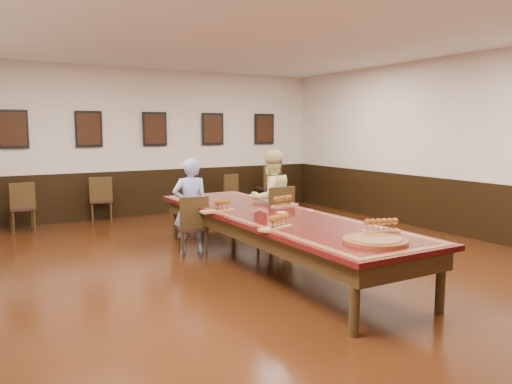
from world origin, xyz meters
TOP-DOWN VIEW (x-y plane):
  - floor at (0.00, 0.00)m, footprint 8.00×10.00m
  - ceiling at (0.00, 0.00)m, footprint 8.00×10.00m
  - wall_back at (0.00, 5.01)m, footprint 8.00×0.02m
  - wall_right at (4.01, 0.00)m, footprint 0.02×10.00m
  - chair_man at (-0.71, 1.19)m, footprint 0.52×0.55m
  - chair_woman at (0.64, 1.02)m, footprint 0.47×0.51m
  - spare_chair_a at (-2.77, 4.50)m, footprint 0.45×0.49m
  - spare_chair_b at (-1.26, 4.69)m, footprint 0.54×0.57m
  - spare_chair_c at (1.48, 4.46)m, footprint 0.51×0.54m
  - spare_chair_d at (2.68, 4.56)m, footprint 0.51×0.55m
  - person_man at (-0.70, 1.29)m, footprint 0.60×0.45m
  - person_woman at (0.64, 1.13)m, footprint 0.78×0.61m
  - pink_phone at (0.60, 0.01)m, footprint 0.09×0.15m
  - wainscoting at (0.00, 0.00)m, footprint 8.00×10.00m
  - conference_table at (0.00, 0.00)m, footprint 1.40×5.00m
  - posters at (0.00, 4.94)m, footprint 6.14×0.04m
  - flight_a at (-0.57, 0.54)m, footprint 0.49×0.16m
  - flight_b at (0.48, 0.48)m, footprint 0.48×0.23m
  - flight_c at (-0.51, -0.87)m, footprint 0.48×0.26m
  - flight_d at (0.41, -1.61)m, footprint 0.45×0.26m
  - red_plate_grp at (0.11, -0.02)m, footprint 0.20×0.20m
  - carved_platter at (-0.03, -1.98)m, footprint 0.70×0.70m

SIDE VIEW (x-z plane):
  - floor at x=0.00m, z-range -0.02..0.00m
  - spare_chair_c at x=1.48m, z-range 0.00..0.88m
  - chair_man at x=-0.71m, z-range 0.00..0.92m
  - spare_chair_a at x=-2.77m, z-range 0.00..0.93m
  - spare_chair_b at x=-1.26m, z-range 0.00..0.94m
  - wainscoting at x=0.00m, z-range 0.00..1.00m
  - chair_woman at x=0.64m, z-range 0.00..1.00m
  - spare_chair_d at x=2.68m, z-range 0.00..1.02m
  - conference_table at x=0.00m, z-range 0.23..0.99m
  - person_man at x=-0.70m, z-range 0.00..1.47m
  - pink_phone at x=0.60m, z-range 0.75..0.76m
  - red_plate_grp at x=0.11m, z-range 0.75..0.77m
  - carved_platter at x=-0.03m, z-range 0.75..0.80m
  - person_woman at x=0.64m, z-range 0.00..1.57m
  - flight_d at x=0.41m, z-range 0.74..0.90m
  - flight_b at x=0.48m, z-range 0.74..0.92m
  - flight_c at x=-0.51m, z-range 0.74..0.92m
  - flight_a at x=-0.57m, z-range 0.74..0.92m
  - wall_back at x=0.00m, z-range 0.00..3.20m
  - wall_right at x=4.01m, z-range 0.00..3.20m
  - posters at x=0.00m, z-range 1.53..2.27m
  - ceiling at x=0.00m, z-range 3.20..3.22m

